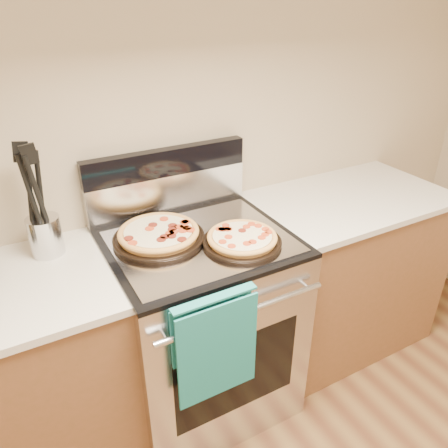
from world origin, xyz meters
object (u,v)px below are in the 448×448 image
pepperoni_pizza_back (159,235)px  utensil_crock (46,236)px  pepperoni_pizza_front (242,239)px  range_body (201,326)px

pepperoni_pizza_back → utensil_crock: size_ratio=2.36×
pepperoni_pizza_front → utensil_crock: utensil_crock is taller
pepperoni_pizza_front → utensil_crock: 0.77m
pepperoni_pizza_front → utensil_crock: (-0.70, 0.33, 0.04)m
pepperoni_pizza_front → pepperoni_pizza_back: bearing=146.0°
range_body → pepperoni_pizza_front: pepperoni_pizza_front is taller
range_body → pepperoni_pizza_front: bearing=-43.9°
range_body → pepperoni_pizza_back: 0.53m
range_body → utensil_crock: size_ratio=5.72×
pepperoni_pizza_back → utensil_crock: (-0.41, 0.14, 0.04)m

